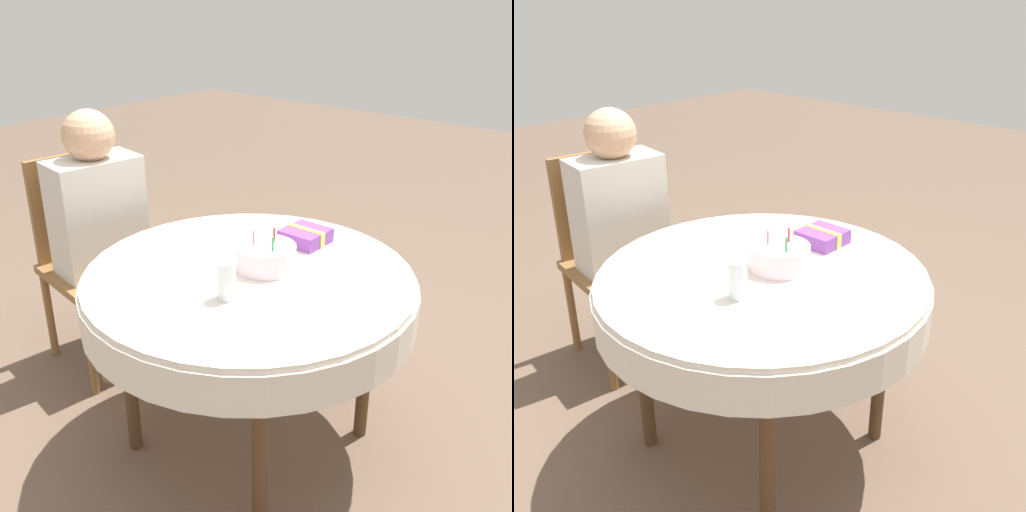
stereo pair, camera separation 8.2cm
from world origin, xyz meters
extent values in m
plane|color=brown|center=(0.00, 0.00, 0.00)|extent=(12.00, 12.00, 0.00)
cylinder|color=silver|center=(0.00, 0.00, 0.72)|extent=(1.13, 1.13, 0.02)
cylinder|color=silver|center=(0.00, 0.00, 0.65)|extent=(1.15, 1.15, 0.13)
cylinder|color=#4C331E|center=(-0.31, -0.31, 0.36)|extent=(0.05, 0.05, 0.71)
cylinder|color=#4C331E|center=(0.31, -0.31, 0.36)|extent=(0.05, 0.05, 0.71)
cylinder|color=#4C331E|center=(-0.31, 0.31, 0.36)|extent=(0.05, 0.05, 0.71)
cylinder|color=#4C331E|center=(0.31, 0.31, 0.36)|extent=(0.05, 0.05, 0.71)
cube|color=brown|center=(0.02, 0.88, 0.45)|extent=(0.52, 0.52, 0.04)
cube|color=brown|center=(0.05, 1.09, 0.71)|extent=(0.41, 0.09, 0.48)
cylinder|color=brown|center=(-0.21, 0.71, 0.22)|extent=(0.04, 0.04, 0.44)
cylinder|color=brown|center=(0.19, 0.65, 0.22)|extent=(0.04, 0.04, 0.44)
cylinder|color=brown|center=(-0.15, 1.11, 0.22)|extent=(0.04, 0.04, 0.44)
cylinder|color=brown|center=(0.25, 1.05, 0.22)|extent=(0.04, 0.04, 0.44)
cylinder|color=tan|center=(-0.10, 0.74, 0.24)|extent=(0.09, 0.09, 0.47)
cylinder|color=tan|center=(0.09, 0.71, 0.24)|extent=(0.09, 0.09, 0.47)
cube|color=beige|center=(0.02, 0.88, 0.72)|extent=(0.40, 0.26, 0.50)
sphere|color=tan|center=(0.02, 0.88, 1.07)|extent=(0.21, 0.21, 0.21)
cylinder|color=silver|center=(0.06, -0.02, 0.78)|extent=(0.21, 0.21, 0.09)
cylinder|color=red|center=(0.11, -0.02, 0.84)|extent=(0.01, 0.01, 0.05)
cylinder|color=#D166B2|center=(0.04, 0.01, 0.84)|extent=(0.01, 0.01, 0.05)
cylinder|color=green|center=(0.04, -0.07, 0.84)|extent=(0.01, 0.01, 0.05)
cylinder|color=silver|center=(-0.19, -0.07, 0.80)|extent=(0.06, 0.06, 0.13)
cube|color=#753D99|center=(0.33, 0.00, 0.76)|extent=(0.16, 0.16, 0.05)
cube|color=#EAE54C|center=(0.33, 0.00, 0.76)|extent=(0.02, 0.16, 0.06)
camera|label=1|loc=(-1.39, -1.20, 1.64)|focal=42.00mm
camera|label=2|loc=(-1.33, -1.26, 1.64)|focal=42.00mm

